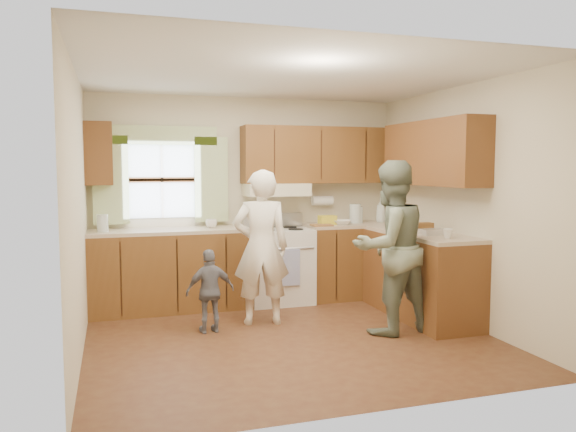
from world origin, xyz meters
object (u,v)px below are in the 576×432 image
object	(u,v)px
stove	(278,264)
woman_left	(261,247)
child	(210,291)
woman_right	(390,247)

from	to	relation	value
stove	woman_left	world-z (taller)	woman_left
child	woman_right	bearing A→B (deg)	156.53
stove	woman_left	size ratio (longest dim) A/B	0.66
woman_left	child	bearing A→B (deg)	23.59
stove	woman_left	xyz separation A→B (m)	(-0.44, -0.86, 0.35)
woman_right	woman_left	bearing A→B (deg)	-42.53
woman_left	stove	bearing A→B (deg)	-108.86
stove	woman_left	distance (m)	1.03
woman_right	child	bearing A→B (deg)	-28.81
woman_left	child	size ratio (longest dim) A/B	1.94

